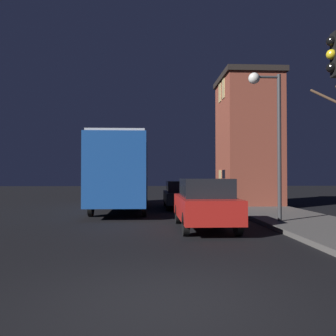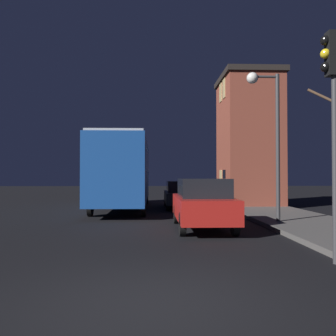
% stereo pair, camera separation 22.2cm
% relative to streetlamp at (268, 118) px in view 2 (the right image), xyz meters
% --- Properties ---
extents(ground_plane, '(120.00, 120.00, 0.00)m').
position_rel_streetlamp_xyz_m(ground_plane, '(-4.07, -7.89, -3.80)').
color(ground_plane, black).
extents(brick_building, '(3.27, 4.50, 7.45)m').
position_rel_streetlamp_xyz_m(brick_building, '(1.46, 8.38, 0.09)').
color(brick_building, brown).
rests_on(brick_building, sidewalk).
extents(streetlamp, '(1.17, 0.41, 5.29)m').
position_rel_streetlamp_xyz_m(streetlamp, '(0.00, 0.00, 0.00)').
color(streetlamp, '#38383A').
rests_on(streetlamp, sidewalk).
extents(traffic_light, '(0.43, 0.24, 4.66)m').
position_rel_streetlamp_xyz_m(traffic_light, '(-0.45, -5.75, -0.48)').
color(traffic_light, '#38383A').
rests_on(traffic_light, ground).
extents(bus, '(2.50, 10.59, 3.63)m').
position_rel_streetlamp_xyz_m(bus, '(-5.63, 6.64, -1.64)').
color(bus, '#194793').
rests_on(bus, ground).
extents(car_near_lane, '(1.72, 4.47, 1.66)m').
position_rel_streetlamp_xyz_m(car_near_lane, '(-2.44, -0.81, -2.94)').
color(car_near_lane, '#B21E19').
rests_on(car_near_lane, ground).
extents(car_mid_lane, '(1.78, 4.56, 1.47)m').
position_rel_streetlamp_xyz_m(car_mid_lane, '(-2.53, 7.26, -3.04)').
color(car_mid_lane, black).
rests_on(car_mid_lane, ground).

